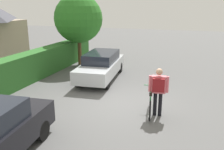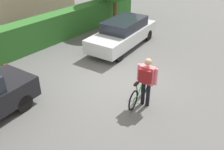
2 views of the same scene
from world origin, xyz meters
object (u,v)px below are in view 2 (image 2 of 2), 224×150
Objects in this scene: person_rider at (146,78)px; fire_hydrant at (7,73)px; parked_car_far at (123,33)px; bicycle at (140,92)px.

person_rider is 5.35m from fire_hydrant.
parked_car_far reaches higher than fire_hydrant.
parked_car_far reaches higher than bicycle.
parked_car_far is at bearing 42.74° from bicycle.
person_rider reaches higher than fire_hydrant.
bicycle is 0.99× the size of person_rider.
fire_hydrant is at bearing 112.48° from person_rider.
bicycle reaches higher than fire_hydrant.
bicycle is 5.10m from fire_hydrant.
person_rider is at bearing -107.41° from bicycle.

